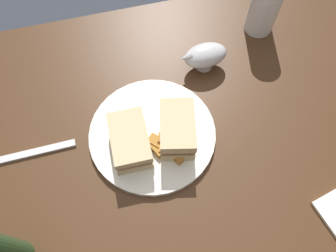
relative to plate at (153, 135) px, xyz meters
name	(u,v)px	position (x,y,z in m)	size (l,w,h in m)	color
ground_plane	(176,201)	(0.07, 0.00, -0.74)	(6.00, 6.00, 0.00)	#333842
dining_table	(178,176)	(0.07, 0.00, -0.37)	(1.14, 0.82, 0.73)	#422816
plate	(153,135)	(0.00, 0.00, 0.00)	(0.29, 0.29, 0.01)	silver
sandwich_half_left	(130,141)	(-0.05, -0.02, 0.04)	(0.08, 0.12, 0.06)	#CCB284
sandwich_half_right	(177,130)	(0.05, -0.02, 0.04)	(0.10, 0.13, 0.07)	#CCB284
potato_wedge_front	(183,153)	(0.05, -0.07, 0.02)	(0.05, 0.02, 0.02)	#AD702D
potato_wedge_middle	(168,140)	(0.03, -0.03, 0.02)	(0.04, 0.02, 0.02)	#AD702D
potato_wedge_back	(170,150)	(0.03, -0.05, 0.02)	(0.05, 0.02, 0.02)	#B77F33
potato_wedge_left_edge	(168,147)	(0.02, -0.05, 0.01)	(0.04, 0.02, 0.01)	#AD702D
potato_wedge_right_edge	(157,149)	(0.00, -0.04, 0.01)	(0.04, 0.02, 0.01)	#B77F33
potato_wedge_stray	(158,143)	(0.01, -0.03, 0.02)	(0.04, 0.02, 0.02)	#B77F33
pint_glass	(264,8)	(0.36, 0.25, 0.06)	(0.08, 0.08, 0.16)	white
gravy_boat	(205,56)	(0.17, 0.16, 0.03)	(0.12, 0.07, 0.07)	#B7B7BC
fork	(35,152)	(-0.26, 0.03, 0.00)	(0.18, 0.02, 0.01)	silver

